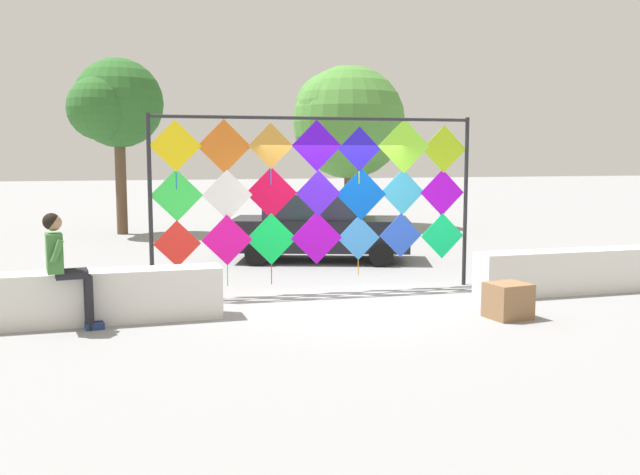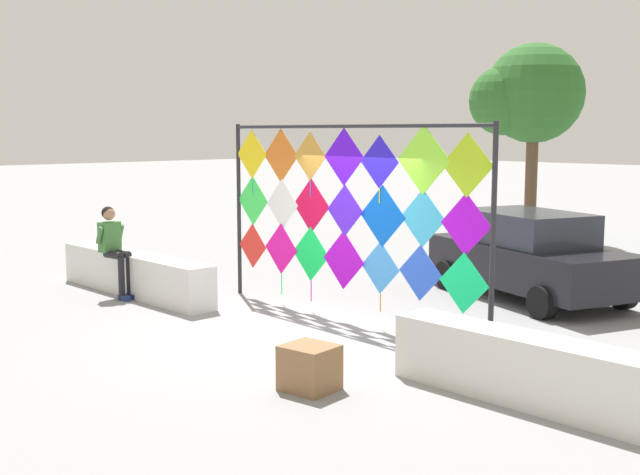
{
  "view_description": "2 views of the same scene",
  "coord_description": "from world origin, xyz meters",
  "px_view_note": "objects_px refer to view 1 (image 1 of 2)",
  "views": [
    {
      "loc": [
        -3.53,
        -10.4,
        2.31
      ],
      "look_at": [
        -0.39,
        0.36,
        1.01
      ],
      "focal_mm": 39.16,
      "sensor_mm": 36.0,
      "label": 1
    },
    {
      "loc": [
        8.16,
        -7.61,
        2.86
      ],
      "look_at": [
        -0.07,
        0.22,
        1.36
      ],
      "focal_mm": 44.99,
      "sensor_mm": 36.0,
      "label": 2
    }
  ],
  "objects_px": {
    "cardboard_box_small": "(508,301)",
    "tree_broadleaf": "(344,116)",
    "parked_car": "(319,227)",
    "tree_far_right": "(115,106)",
    "kite_display_rack": "(316,186)",
    "seated_vendor": "(64,261)"
  },
  "relations": [
    {
      "from": "cardboard_box_small",
      "to": "tree_broadleaf",
      "type": "relative_size",
      "value": 0.11
    },
    {
      "from": "parked_car",
      "to": "tree_broadleaf",
      "type": "height_order",
      "value": "tree_broadleaf"
    },
    {
      "from": "cardboard_box_small",
      "to": "tree_far_right",
      "type": "bearing_deg",
      "value": 112.71
    },
    {
      "from": "cardboard_box_small",
      "to": "kite_display_rack",
      "type": "bearing_deg",
      "value": 128.26
    },
    {
      "from": "seated_vendor",
      "to": "parked_car",
      "type": "distance_m",
      "value": 7.17
    },
    {
      "from": "cardboard_box_small",
      "to": "tree_broadleaf",
      "type": "height_order",
      "value": "tree_broadleaf"
    },
    {
      "from": "cardboard_box_small",
      "to": "tree_broadleaf",
      "type": "distance_m",
      "value": 13.79
    },
    {
      "from": "seated_vendor",
      "to": "tree_broadleaf",
      "type": "xyz_separation_m",
      "value": [
        7.89,
        12.26,
        2.67
      ]
    },
    {
      "from": "seated_vendor",
      "to": "kite_display_rack",
      "type": "bearing_deg",
      "value": 23.1
    },
    {
      "from": "seated_vendor",
      "to": "tree_far_right",
      "type": "relative_size",
      "value": 0.31
    },
    {
      "from": "seated_vendor",
      "to": "tree_far_right",
      "type": "bearing_deg",
      "value": 86.48
    },
    {
      "from": "seated_vendor",
      "to": "parked_car",
      "type": "bearing_deg",
      "value": 45.93
    },
    {
      "from": "kite_display_rack",
      "to": "parked_car",
      "type": "height_order",
      "value": "kite_display_rack"
    },
    {
      "from": "seated_vendor",
      "to": "cardboard_box_small",
      "type": "relative_size",
      "value": 2.84
    },
    {
      "from": "tree_far_right",
      "to": "kite_display_rack",
      "type": "bearing_deg",
      "value": -72.25
    },
    {
      "from": "seated_vendor",
      "to": "tree_far_right",
      "type": "distance_m",
      "value": 12.07
    },
    {
      "from": "cardboard_box_small",
      "to": "tree_broadleaf",
      "type": "xyz_separation_m",
      "value": [
        1.86,
        13.24,
        3.35
      ]
    },
    {
      "from": "parked_car",
      "to": "tree_far_right",
      "type": "bearing_deg",
      "value": 123.04
    },
    {
      "from": "seated_vendor",
      "to": "tree_far_right",
      "type": "height_order",
      "value": "tree_far_right"
    },
    {
      "from": "seated_vendor",
      "to": "tree_broadleaf",
      "type": "height_order",
      "value": "tree_broadleaf"
    },
    {
      "from": "cardboard_box_small",
      "to": "parked_car",
      "type": "bearing_deg",
      "value": 99.67
    },
    {
      "from": "kite_display_rack",
      "to": "tree_broadleaf",
      "type": "bearing_deg",
      "value": 69.47
    }
  ]
}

